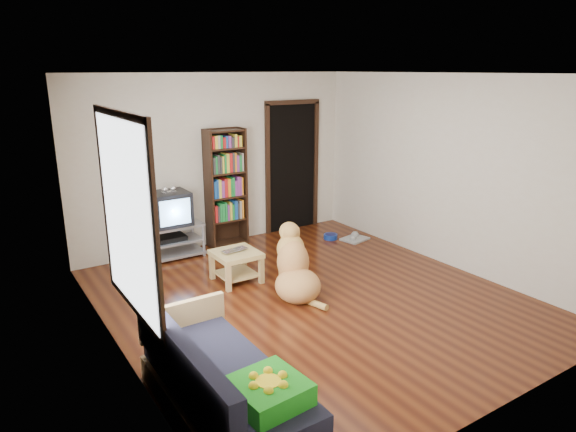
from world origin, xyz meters
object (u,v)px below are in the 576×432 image
tv_stand (171,240)px  laptop (237,251)px  bookshelf (226,182)px  sofa (220,389)px  coffee_table (236,261)px  dog (295,269)px  grey_rag (355,239)px  green_cushion (268,391)px  crt_tv (168,208)px  dog_bowl (331,237)px

tv_stand → laptop: bearing=-73.3°
bookshelf → sofa: bearing=-117.3°
coffee_table → dog: size_ratio=0.51×
grey_rag → laptop: bearing=-168.9°
green_cushion → dog: dog is taller
crt_tv → dog: size_ratio=0.54×
grey_rag → coffee_table: coffee_table is taller
tv_stand → dog_bowl: bearing=-13.6°
laptop → dog_bowl: (2.06, 0.71, -0.37)m
laptop → tv_stand: bearing=99.0°
green_cushion → dog_bowl: size_ratio=2.19×
crt_tv → tv_stand: bearing=-90.0°
dog_bowl → crt_tv: bearing=165.9°
grey_rag → dog: size_ratio=0.37×
green_cushion → dog_bowl: green_cushion is taller
laptop → coffee_table: size_ratio=0.62×
grey_rag → bookshelf: 2.26m
grey_rag → coffee_table: bearing=-169.6°
green_cushion → grey_rag: green_cushion is taller
bookshelf → sofa: size_ratio=1.00×
tv_stand → crt_tv: 0.47m
laptop → crt_tv: (-0.39, 1.33, 0.33)m
dog → bookshelf: bearing=86.0°
laptop → dog_bowl: bearing=11.3°
dog_bowl → tv_stand: tv_stand is taller
grey_rag → dog_bowl: bearing=140.2°
tv_stand → sofa: (-0.97, -3.63, -0.01)m
tv_stand → sofa: bearing=-105.0°
tv_stand → dog: dog is taller
tv_stand → bookshelf: size_ratio=0.50×
green_cushion → laptop: (1.24, 2.85, -0.09)m
sofa → coffee_table: sofa is taller
green_cushion → tv_stand: green_cushion is taller
green_cushion → coffee_table: bearing=61.9°
bookshelf → dog: 2.22m
dog_bowl → crt_tv: (-2.45, 0.62, 0.70)m
crt_tv → sofa: crt_tv is taller
grey_rag → coffee_table: size_ratio=0.73×
grey_rag → bookshelf: (-1.80, 0.94, 0.99)m
tv_stand → coffee_table: (0.39, -1.28, 0.01)m
dog_bowl → coffee_table: 2.18m
bookshelf → coffee_table: bookshelf is taller
laptop → coffee_table: (-0.00, 0.03, -0.13)m
dog → grey_rag: bearing=30.9°
crt_tv → bookshelf: bearing=4.3°
green_cushion → coffee_table: green_cushion is taller
green_cushion → dog: (1.65, 2.14, -0.18)m
laptop → dog: 0.82m
coffee_table → green_cushion: bearing=-113.4°
tv_stand → coffee_table: size_ratio=1.64×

